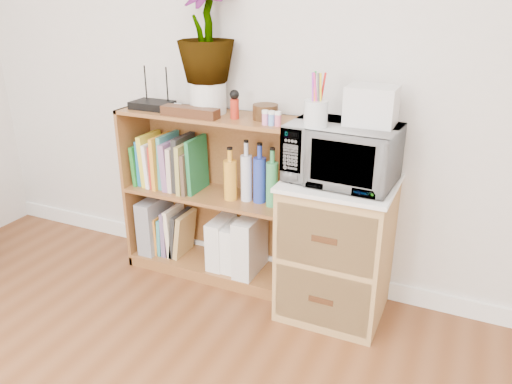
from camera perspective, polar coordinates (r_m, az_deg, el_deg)
The scene contains 21 objects.
skirting_board at distance 2.97m, azimuth 2.42°, elevation -8.33°, with size 4.00×0.02×0.10m, color white.
bookshelf at distance 2.80m, azimuth -5.18°, elevation -0.60°, with size 1.00×0.30×0.95m, color brown.
wicker_unit at distance 2.53m, azimuth 9.14°, elevation -6.52°, with size 0.50×0.45×0.70m, color #9E7542.
microwave at distance 2.33m, azimuth 9.82°, elevation 4.38°, with size 0.49×0.33×0.27m, color silver.
pen_cup at distance 2.22m, azimuth 6.84°, elevation 8.88°, with size 0.11×0.11×0.12m, color silver.
small_appliance at distance 2.30m, azimuth 13.08°, elevation 9.62°, with size 0.22×0.18×0.17m, color silver.
router at distance 2.81m, azimuth -11.77°, elevation 9.72°, with size 0.22×0.15×0.04m, color black.
white_bowl at distance 2.74m, azimuth -10.07°, elevation 9.46°, with size 0.13×0.13×0.03m, color silver.
plant_pot at distance 2.66m, azimuth -5.50°, elevation 10.70°, with size 0.19×0.19×0.16m, color silver.
potted_plant at distance 2.61m, azimuth -5.79°, elevation 18.04°, with size 0.29×0.29×0.52m, color #3F8033.
trinket_box at distance 2.59m, azimuth -7.54°, elevation 9.05°, with size 0.31×0.08×0.05m, color #371A0F.
kokeshi_doll at distance 2.52m, azimuth -2.46°, elevation 9.47°, with size 0.04×0.04×0.10m, color #A52414.
wooden_bowl at distance 2.51m, azimuth 1.08°, elevation 9.13°, with size 0.13×0.13×0.07m, color #331D0D.
paint_jars at distance 2.40m, azimuth 1.78°, elevation 8.26°, with size 0.11×0.04×0.06m, color pink.
file_box at distance 3.10m, azimuth -11.41°, elevation -3.54°, with size 0.10×0.26×0.33m, color gray.
magazine_holder_left at distance 2.87m, azimuth -3.99°, elevation -5.70°, with size 0.09×0.23×0.29m, color silver.
magazine_holder_mid at distance 2.84m, azimuth -2.46°, elevation -6.21°, with size 0.08×0.21×0.27m, color white.
magazine_holder_right at distance 2.79m, azimuth -0.66°, elevation -5.99°, with size 0.11×0.27×0.34m, color silver.
cookbooks at distance 2.87m, azimuth -9.87°, elevation 3.25°, with size 0.40×0.20×0.31m.
liquor_bottles at distance 2.62m, azimuth -0.43°, elevation 2.08°, with size 0.30×0.07×0.32m.
lower_books at distance 3.04m, azimuth -9.27°, elevation -4.54°, with size 0.20×0.19×0.30m.
Camera 1 is at (0.94, -0.14, 1.55)m, focal length 35.00 mm.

